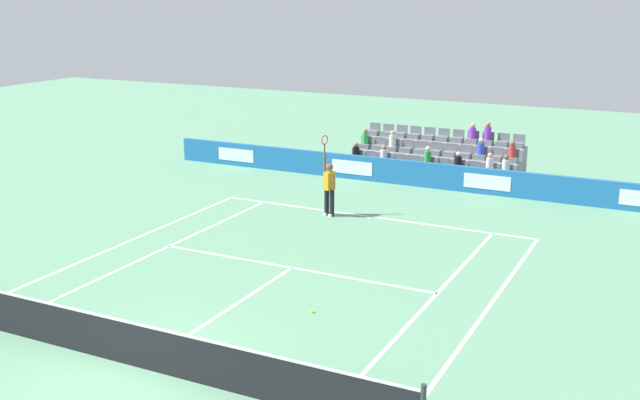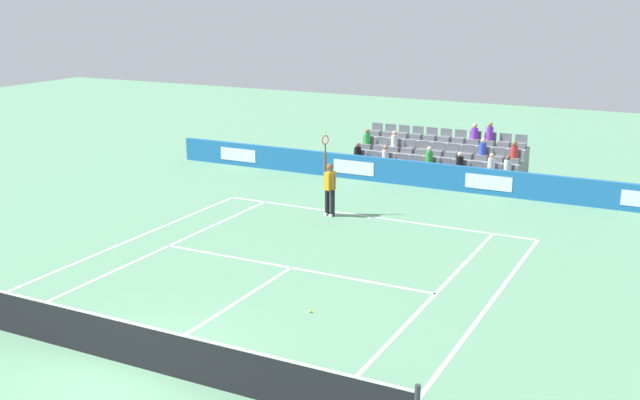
{
  "view_description": "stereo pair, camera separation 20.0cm",
  "coord_description": "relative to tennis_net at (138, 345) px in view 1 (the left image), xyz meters",
  "views": [
    {
      "loc": [
        -9.46,
        10.88,
        7.26
      ],
      "look_at": [
        0.65,
        -9.42,
        1.1
      ],
      "focal_mm": 43.21,
      "sensor_mm": 36.0,
      "label": 1
    },
    {
      "loc": [
        -9.63,
        10.79,
        7.26
      ],
      "look_at": [
        0.65,
        -9.42,
        1.1
      ],
      "focal_mm": 43.21,
      "sensor_mm": 36.0,
      "label": 2
    }
  ],
  "objects": [
    {
      "name": "stadium_stand",
      "position": [
        -0.01,
        -18.84,
        0.06
      ],
      "size": [
        6.82,
        2.85,
        2.19
      ],
      "color": "gray",
      "rests_on": "ground"
    },
    {
      "name": "line_doubles_sideline_left",
      "position": [
        5.49,
        -5.95,
        -0.49
      ],
      "size": [
        0.1,
        11.89,
        0.01
      ],
      "primitive_type": "cube",
      "color": "white",
      "rests_on": "ground"
    },
    {
      "name": "line_singles_sideline_right",
      "position": [
        -4.12,
        -5.95,
        -0.49
      ],
      "size": [
        0.1,
        11.89,
        0.01
      ],
      "primitive_type": "cube",
      "color": "white",
      "rests_on": "ground"
    },
    {
      "name": "tennis_net",
      "position": [
        0.0,
        0.0,
        0.0
      ],
      "size": [
        11.97,
        0.1,
        1.07
      ],
      "color": "#33383D",
      "rests_on": "ground"
    },
    {
      "name": "tennis_player",
      "position": [
        1.3,
        -11.42,
        0.5
      ],
      "size": [
        0.51,
        0.42,
        2.85
      ],
      "color": "black",
      "rests_on": "ground"
    },
    {
      "name": "loose_tennis_ball",
      "position": [
        -1.88,
        -3.96,
        -0.46
      ],
      "size": [
        0.07,
        0.07,
        0.07
      ],
      "primitive_type": "sphere",
      "color": "#D1E533",
      "rests_on": "ground"
    },
    {
      "name": "line_singles_sideline_left",
      "position": [
        4.12,
        -5.95,
        -0.49
      ],
      "size": [
        0.1,
        11.89,
        0.01
      ],
      "primitive_type": "cube",
      "color": "white",
      "rests_on": "ground"
    },
    {
      "name": "line_centre_mark",
      "position": [
        0.0,
        -11.79,
        -0.49
      ],
      "size": [
        0.1,
        0.2,
        0.01
      ],
      "primitive_type": "cube",
      "color": "white",
      "rests_on": "ground"
    },
    {
      "name": "line_baseline",
      "position": [
        0.0,
        -11.89,
        -0.49
      ],
      "size": [
        10.97,
        0.1,
        0.01
      ],
      "primitive_type": "cube",
      "color": "white",
      "rests_on": "ground"
    },
    {
      "name": "line_centre_service",
      "position": [
        0.0,
        -3.2,
        -0.49
      ],
      "size": [
        0.1,
        6.4,
        0.01
      ],
      "primitive_type": "cube",
      "color": "white",
      "rests_on": "ground"
    },
    {
      "name": "ground_plane",
      "position": [
        0.0,
        0.0,
        -0.49
      ],
      "size": [
        80.0,
        80.0,
        0.0
      ],
      "primitive_type": "plane",
      "color": "#669E77"
    },
    {
      "name": "line_service",
      "position": [
        0.0,
        -6.4,
        -0.49
      ],
      "size": [
        8.23,
        0.1,
        0.01
      ],
      "primitive_type": "cube",
      "color": "white",
      "rests_on": "ground"
    },
    {
      "name": "sponsor_barrier",
      "position": [
        0.0,
        -16.54,
        -0.01
      ],
      "size": [
        21.79,
        0.22,
        0.97
      ],
      "color": "#1E66AD",
      "rests_on": "ground"
    },
    {
      "name": "line_doubles_sideline_right",
      "position": [
        -5.49,
        -5.95,
        -0.49
      ],
      "size": [
        0.1,
        11.89,
        0.01
      ],
      "primitive_type": "cube",
      "color": "white",
      "rests_on": "ground"
    }
  ]
}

